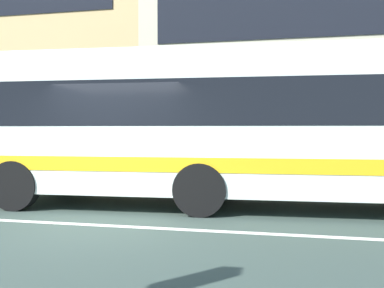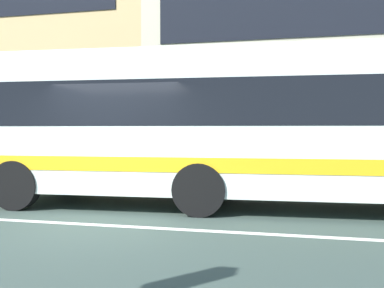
% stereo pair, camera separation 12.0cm
% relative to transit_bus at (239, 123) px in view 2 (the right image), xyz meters
% --- Properties ---
extents(ground_plane, '(160.00, 160.00, 0.00)m').
position_rel_transit_bus_xyz_m(ground_plane, '(-2.22, -2.35, -1.77)').
color(ground_plane, '#36463F').
extents(lane_centre_line, '(60.00, 0.16, 0.01)m').
position_rel_transit_bus_xyz_m(lane_centre_line, '(-2.22, -2.35, -1.76)').
color(lane_centre_line, silver).
rests_on(lane_centre_line, ground_plane).
extents(transit_bus, '(10.96, 3.19, 3.21)m').
position_rel_transit_bus_xyz_m(transit_bus, '(0.00, 0.00, 0.00)').
color(transit_bus, silver).
rests_on(transit_bus, ground_plane).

